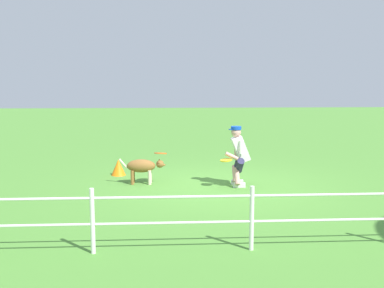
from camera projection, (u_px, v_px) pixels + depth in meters
ground_plane at (218, 187)px, 9.83m from camera, size 60.00×60.00×0.00m
person at (239, 154)px, 9.80m from camera, size 0.57×0.64×1.29m
dog at (143, 167)px, 10.06m from camera, size 1.05×0.32×0.56m
frisbee_flying at (161, 153)px, 10.03m from camera, size 0.38×0.38×0.06m
frisbee_held at (226, 160)px, 9.56m from camera, size 0.32×0.32×0.06m
fence at (252, 213)px, 6.06m from camera, size 12.61×0.06×0.87m
training_cone at (118, 167)px, 11.00m from camera, size 0.35×0.35×0.39m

